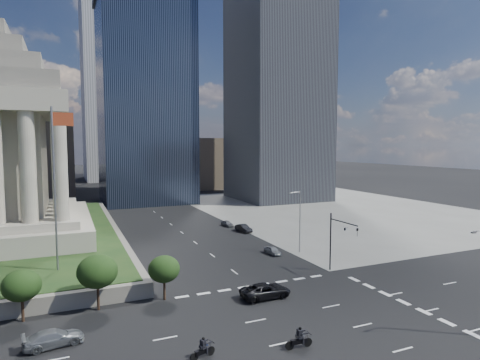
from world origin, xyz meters
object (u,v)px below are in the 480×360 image
parked_sedan_mid (244,228)px  motorcycle_lead (299,338)px  traffic_signal_ne (339,235)px  street_lamp_north (299,218)px  pickup_truck (266,291)px  motorcycle_trail (202,348)px  parked_sedan_far (227,223)px  suv_grey (54,338)px  flagpole (56,179)px  parked_sedan_near (273,250)px

parked_sedan_mid → motorcycle_lead: (-14.45, -44.03, 0.21)m
traffic_signal_ne → street_lamp_north: size_ratio=0.80×
pickup_truck → parked_sedan_mid: bearing=-20.5°
pickup_truck → motorcycle_trail: size_ratio=2.45×
parked_sedan_mid → parked_sedan_far: 6.53m
parked_sedan_mid → parked_sedan_far: (-0.97, 6.45, -0.12)m
suv_grey → parked_sedan_mid: parked_sedan_mid is taller
motorcycle_lead → motorcycle_trail: (-8.03, 1.72, -0.05)m
pickup_truck → parked_sedan_mid: (11.84, 32.75, -0.08)m
flagpole → motorcycle_trail: bearing=-65.3°
street_lamp_north → motorcycle_lead: bearing=-121.8°
motorcycle_trail → motorcycle_lead: bearing=-28.2°
flagpole → parked_sedan_near: bearing=3.3°
traffic_signal_ne → street_lamp_north: 11.34m
flagpole → motorcycle_lead: bearing=-53.2°
traffic_signal_ne → pickup_truck: 14.08m
suv_grey → street_lamp_north: bearing=-72.2°
flagpole → motorcycle_lead: (18.88, -25.28, -12.17)m
parked_sedan_far → motorcycle_trail: (-21.51, -48.76, 0.27)m
parked_sedan_near → parked_sedan_far: 23.48m
parked_sedan_far → parked_sedan_mid: bearing=-88.9°
parked_sedan_far → suv_grey: bearing=-135.5°
traffic_signal_ne → suv_grey: size_ratio=1.63×
parked_sedan_near → parked_sedan_far: size_ratio=1.01×
parked_sedan_mid → motorcycle_lead: 46.34m
pickup_truck → parked_sedan_near: (9.34, 15.78, -0.19)m
pickup_truck → motorcycle_lead: bearing=166.4°
traffic_signal_ne → suv_grey: traffic_signal_ne is taller
parked_sedan_near → parked_sedan_far: bearing=83.4°
parked_sedan_near → flagpole: bearing=-179.6°
suv_grey → parked_sedan_mid: bearing=-52.1°
parked_sedan_near → pickup_truck: bearing=-123.5°
suv_grey → flagpole: bearing=-9.5°
parked_sedan_near → motorcycle_lead: bearing=-116.7°
suv_grey → parked_sedan_mid: (33.60, 35.27, 0.02)m
street_lamp_north → parked_sedan_near: street_lamp_north is taller
pickup_truck → motorcycle_lead: size_ratio=2.31×
flagpole → parked_sedan_mid: bearing=29.4°
suv_grey → motorcycle_lead: (19.15, -8.76, 0.23)m
suv_grey → parked_sedan_far: bearing=-46.6°
suv_grey → motorcycle_lead: bearing=-123.1°
street_lamp_north → parked_sedan_near: bearing=169.8°
motorcycle_lead → flagpole: bearing=130.3°
flagpole → traffic_signal_ne: flagpole is taller
traffic_signal_ne → suv_grey: bearing=-169.8°
traffic_signal_ne → parked_sedan_far: size_ratio=2.22×
pickup_truck → motorcycle_trail: (-10.63, -9.55, 0.08)m
traffic_signal_ne → parked_sedan_near: 13.41m
street_lamp_north → pickup_truck: street_lamp_north is taller
flagpole → motorcycle_lead: size_ratio=7.90×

